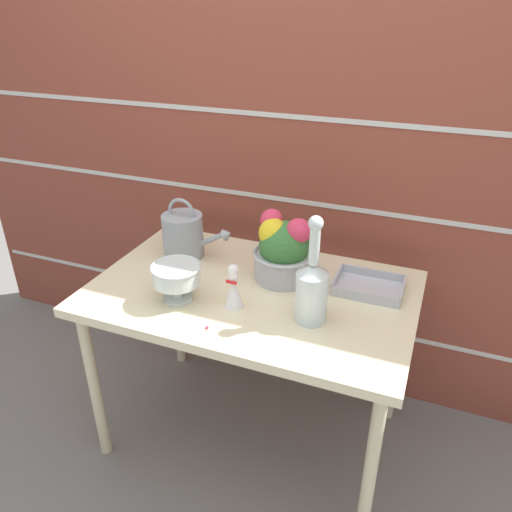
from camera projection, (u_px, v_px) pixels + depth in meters
name	position (u px, v px, depth m)	size (l,w,h in m)	color
ground_plane	(253.00, 432.00, 2.21)	(12.00, 12.00, 0.00)	slate
brick_wall	(298.00, 158.00, 2.12)	(3.60, 0.08, 2.20)	brown
patio_table	(252.00, 305.00, 1.90)	(1.20, 0.77, 0.74)	beige
watering_can	(184.00, 235.00, 2.06)	(0.31, 0.17, 0.26)	#93999E
crystal_pedestal_bowl	(176.00, 276.00, 1.76)	(0.18, 0.18, 0.14)	silver
flower_planter	(283.00, 250.00, 1.89)	(0.24, 0.24, 0.26)	#ADADB2
glass_decanter	(312.00, 287.00, 1.63)	(0.11, 0.11, 0.38)	silver
figurine_vase	(234.00, 289.00, 1.73)	(0.07, 0.07, 0.17)	white
wire_tray	(368.00, 287.00, 1.85)	(0.25, 0.19, 0.04)	#B7B7BC
fallen_petal	(207.00, 328.00, 1.64)	(0.01, 0.01, 0.01)	#E03856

